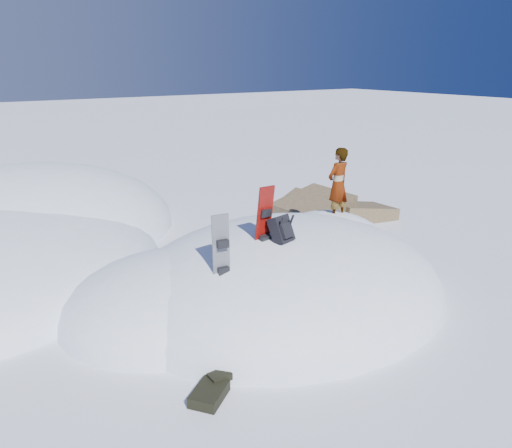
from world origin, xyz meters
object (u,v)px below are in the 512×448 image
snowboard_dark (222,260)px  backpack (282,230)px  snowboard_red (264,228)px  person (338,184)px

snowboard_dark → backpack: bearing=12.1°
snowboard_red → snowboard_dark: 1.22m
backpack → person: bearing=16.0°
person → backpack: bearing=17.5°
snowboard_dark → person: 4.26m
backpack → person: (2.61, 1.35, 0.24)m
snowboard_dark → backpack: 1.38m
snowboard_red → backpack: snowboard_red is taller
snowboard_red → backpack: size_ratio=2.86×
snowboard_dark → person: size_ratio=0.95×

